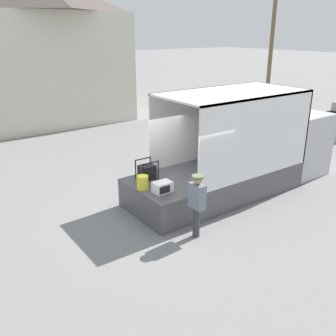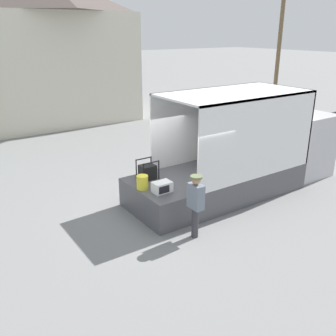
{
  "view_description": "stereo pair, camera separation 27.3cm",
  "coord_description": "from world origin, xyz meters",
  "px_view_note": "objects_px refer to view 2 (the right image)",
  "views": [
    {
      "loc": [
        -5.98,
        -8.11,
        5.04
      ],
      "look_at": [
        -0.29,
        -0.2,
        1.42
      ],
      "focal_mm": 40.0,
      "sensor_mm": 36.0,
      "label": 1
    },
    {
      "loc": [
        -5.76,
        -8.27,
        5.04
      ],
      "look_at": [
        -0.29,
        -0.2,
        1.42
      ],
      "focal_mm": 40.0,
      "sensor_mm": 36.0,
      "label": 2
    }
  ],
  "objects_px": {
    "microwave": "(162,187)",
    "box_truck": "(262,156)",
    "worker_person": "(196,200)",
    "portable_generator": "(148,172)",
    "utility_pole": "(280,38)",
    "orange_bucket": "(142,182)"
  },
  "relations": [
    {
      "from": "box_truck",
      "to": "utility_pole",
      "type": "xyz_separation_m",
      "value": [
        11.93,
        9.73,
        3.57
      ]
    },
    {
      "from": "worker_person",
      "to": "utility_pole",
      "type": "height_order",
      "value": "utility_pole"
    },
    {
      "from": "microwave",
      "to": "utility_pole",
      "type": "height_order",
      "value": "utility_pole"
    },
    {
      "from": "portable_generator",
      "to": "worker_person",
      "type": "height_order",
      "value": "worker_person"
    },
    {
      "from": "orange_bucket",
      "to": "worker_person",
      "type": "relative_size",
      "value": 0.23
    },
    {
      "from": "box_truck",
      "to": "portable_generator",
      "type": "height_order",
      "value": "box_truck"
    },
    {
      "from": "orange_bucket",
      "to": "utility_pole",
      "type": "distance_m",
      "value": 19.54
    },
    {
      "from": "microwave",
      "to": "worker_person",
      "type": "relative_size",
      "value": 0.3
    },
    {
      "from": "portable_generator",
      "to": "worker_person",
      "type": "bearing_deg",
      "value": -89.47
    },
    {
      "from": "microwave",
      "to": "portable_generator",
      "type": "relative_size",
      "value": 0.86
    },
    {
      "from": "portable_generator",
      "to": "orange_bucket",
      "type": "relative_size",
      "value": 1.52
    },
    {
      "from": "box_truck",
      "to": "worker_person",
      "type": "xyz_separation_m",
      "value": [
        -4.16,
        -1.64,
        0.08
      ]
    },
    {
      "from": "portable_generator",
      "to": "worker_person",
      "type": "xyz_separation_m",
      "value": [
        0.02,
        -2.26,
        -0.06
      ]
    },
    {
      "from": "portable_generator",
      "to": "orange_bucket",
      "type": "bearing_deg",
      "value": -133.18
    },
    {
      "from": "microwave",
      "to": "utility_pole",
      "type": "bearing_deg",
      "value": 31.96
    },
    {
      "from": "box_truck",
      "to": "microwave",
      "type": "distance_m",
      "value": 4.4
    },
    {
      "from": "microwave",
      "to": "portable_generator",
      "type": "distance_m",
      "value": 1.08
    },
    {
      "from": "orange_bucket",
      "to": "utility_pole",
      "type": "relative_size",
      "value": 0.04
    },
    {
      "from": "worker_person",
      "to": "utility_pole",
      "type": "bearing_deg",
      "value": 35.25
    },
    {
      "from": "orange_bucket",
      "to": "worker_person",
      "type": "distance_m",
      "value": 1.79
    },
    {
      "from": "portable_generator",
      "to": "orange_bucket",
      "type": "distance_m",
      "value": 0.76
    },
    {
      "from": "microwave",
      "to": "box_truck",
      "type": "bearing_deg",
      "value": 5.81
    }
  ]
}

